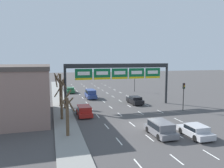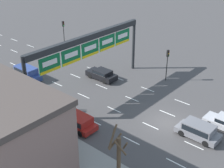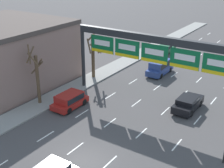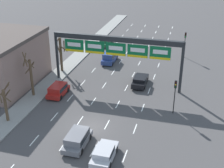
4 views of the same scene
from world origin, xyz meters
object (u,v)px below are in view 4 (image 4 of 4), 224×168
object	(u,v)px
car_green	(105,42)
suv_blue	(110,57)
suv_red	(58,89)
traffic_light_near_gantry	(175,90)
suv_grey	(77,139)
sign_gantry	(116,46)
car_silver	(104,153)
car_black	(140,80)
tree_bare_third	(5,102)
traffic_light_mid_block	(185,40)
tree_bare_closest	(31,74)
tree_bare_second	(61,53)

from	to	relation	value
car_green	suv_blue	xyz separation A→B (m)	(3.36, -8.85, 0.31)
suv_red	traffic_light_near_gantry	size ratio (longest dim) A/B	0.90
suv_grey	traffic_light_near_gantry	size ratio (longest dim) A/B	0.98
sign_gantry	car_silver	world-z (taller)	sign_gantry
suv_blue	suv_grey	distance (m)	24.04
car_silver	car_black	size ratio (longest dim) A/B	0.93
traffic_light_near_gantry	tree_bare_third	world-z (taller)	tree_bare_third
traffic_light_mid_block	suv_red	bearing A→B (deg)	-128.11
suv_red	tree_bare_closest	world-z (taller)	tree_bare_closest
car_black	tree_bare_closest	xyz separation A→B (m)	(-13.39, -7.23, 2.50)
sign_gantry	traffic_light_near_gantry	size ratio (longest dim) A/B	4.26
tree_bare_closest	tree_bare_second	bearing A→B (deg)	87.60
tree_bare_second	tree_bare_third	distance (m)	15.61
tree_bare_closest	suv_red	bearing A→B (deg)	19.27
suv_blue	car_black	bearing A→B (deg)	-48.87
car_black	tree_bare_closest	bearing A→B (deg)	-151.64
car_silver	traffic_light_mid_block	distance (m)	31.82
suv_blue	tree_bare_second	world-z (taller)	tree_bare_second
car_black	traffic_light_mid_block	xyz separation A→B (m)	(5.38, 13.73, 2.48)
sign_gantry	suv_blue	distance (m)	10.65
sign_gantry	car_green	distance (m)	19.59
suv_blue	tree_bare_closest	xyz separation A→B (m)	(-6.65, -14.94, 2.23)
car_green	tree_bare_closest	world-z (taller)	tree_bare_closest
sign_gantry	car_green	xyz separation A→B (m)	(-6.76, 17.59, -5.36)
sign_gantry	car_black	xyz separation A→B (m)	(3.34, 1.02, -5.32)
suv_grey	traffic_light_mid_block	distance (m)	31.23
suv_blue	tree_bare_third	world-z (taller)	tree_bare_third
sign_gantry	tree_bare_third	size ratio (longest dim) A/B	3.89
sign_gantry	suv_red	bearing A→B (deg)	-143.33
car_silver	tree_bare_closest	distance (m)	16.87
traffic_light_near_gantry	suv_grey	bearing A→B (deg)	-133.96
car_black	tree_bare_third	xyz separation A→B (m)	(-13.07, -13.82, 1.87)
car_green	suv_grey	distance (m)	33.33
sign_gantry	suv_red	size ratio (longest dim) A/B	4.70
tree_bare_second	car_silver	bearing A→B (deg)	-56.48
sign_gantry	car_black	bearing A→B (deg)	16.92
traffic_light_mid_block	suv_grey	bearing A→B (deg)	-106.63
suv_red	tree_bare_closest	size ratio (longest dim) A/B	0.64
suv_blue	suv_grey	xyz separation A→B (m)	(3.20, -23.83, -0.15)
sign_gantry	suv_blue	size ratio (longest dim) A/B	3.97
traffic_light_near_gantry	tree_bare_second	bearing A→B (deg)	154.91
car_green	tree_bare_second	distance (m)	15.27
traffic_light_near_gantry	car_silver	bearing A→B (deg)	-117.94
traffic_light_near_gantry	traffic_light_mid_block	world-z (taller)	traffic_light_mid_block
tree_bare_third	car_silver	bearing A→B (deg)	-15.98
car_black	tree_bare_second	size ratio (longest dim) A/B	0.80
car_silver	tree_bare_second	size ratio (longest dim) A/B	0.75
car_silver	traffic_light_near_gantry	world-z (taller)	traffic_light_near_gantry
car_black	suv_blue	world-z (taller)	suv_blue
tree_bare_third	suv_red	bearing A→B (deg)	69.41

